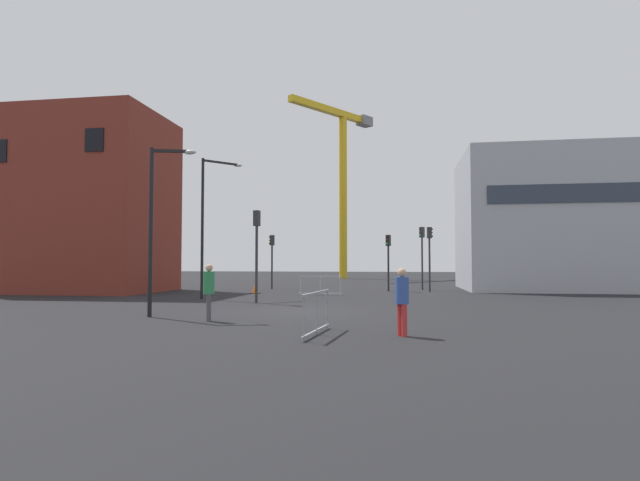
% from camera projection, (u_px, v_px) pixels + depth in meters
% --- Properties ---
extents(ground, '(160.00, 160.00, 0.00)m').
position_uv_depth(ground, '(299.00, 311.00, 18.88)').
color(ground, black).
extents(brick_building, '(9.89, 7.08, 10.97)m').
position_uv_depth(brick_building, '(83.00, 204.00, 31.60)').
color(brick_building, maroon).
rests_on(brick_building, ground).
extents(office_block, '(11.60, 8.99, 9.03)m').
position_uv_depth(office_block, '(551.00, 222.00, 33.75)').
color(office_block, '#A8AAB2').
rests_on(office_block, ground).
extents(construction_crane, '(8.23, 11.02, 19.20)m').
position_uv_depth(construction_crane, '(342.00, 168.00, 57.19)').
color(construction_crane, gold).
rests_on(construction_crane, ground).
extents(streetlamp_tall, '(1.65, 1.64, 7.06)m').
position_uv_depth(streetlamp_tall, '(208.00, 214.00, 25.48)').
color(streetlamp_tall, black).
rests_on(streetlamp_tall, ground).
extents(streetlamp_short, '(1.51, 0.52, 5.70)m').
position_uv_depth(streetlamp_short, '(157.00, 215.00, 17.02)').
color(streetlamp_short, black).
rests_on(streetlamp_short, ground).
extents(traffic_light_median, '(0.38, 0.26, 4.02)m').
position_uv_depth(traffic_light_median, '(430.00, 248.00, 31.49)').
color(traffic_light_median, '#2D2D30').
rests_on(traffic_light_median, ground).
extents(traffic_light_island, '(0.39, 0.35, 3.69)m').
position_uv_depth(traffic_light_island, '(272.00, 253.00, 34.57)').
color(traffic_light_island, '#2D2D30').
rests_on(traffic_light_island, ground).
extents(traffic_light_far, '(0.29, 0.39, 4.16)m').
position_uv_depth(traffic_light_far, '(257.00, 241.00, 22.75)').
color(traffic_light_far, '#2D2D30').
rests_on(traffic_light_far, ground).
extents(traffic_light_corner, '(0.34, 0.39, 3.56)m').
position_uv_depth(traffic_light_corner, '(388.00, 253.00, 32.03)').
color(traffic_light_corner, '#232326').
rests_on(traffic_light_corner, ground).
extents(traffic_light_near, '(0.37, 0.37, 4.19)m').
position_uv_depth(traffic_light_near, '(422.00, 248.00, 33.75)').
color(traffic_light_near, '#2D2D30').
rests_on(traffic_light_near, ground).
extents(pedestrian_walking, '(0.34, 0.34, 1.76)m').
position_uv_depth(pedestrian_walking, '(209.00, 288.00, 15.68)').
color(pedestrian_walking, '#4C4C51').
rests_on(pedestrian_walking, ground).
extents(pedestrian_waiting, '(0.34, 0.34, 1.68)m').
position_uv_depth(pedestrian_waiting, '(402.00, 297.00, 12.50)').
color(pedestrian_waiting, red).
rests_on(pedestrian_waiting, ground).
extents(safety_barrier_front, '(0.31, 2.56, 1.08)m').
position_uv_depth(safety_barrier_front, '(316.00, 312.00, 12.73)').
color(safety_barrier_front, gray).
rests_on(safety_barrier_front, ground).
extents(safety_barrier_right_run, '(2.44, 0.33, 1.08)m').
position_uv_depth(safety_barrier_right_run, '(320.00, 285.00, 27.95)').
color(safety_barrier_right_run, '#B2B5BA').
rests_on(safety_barrier_right_run, ground).
extents(traffic_cone_striped, '(0.56, 0.56, 0.57)m').
position_uv_depth(traffic_cone_striped, '(255.00, 289.00, 29.61)').
color(traffic_cone_striped, black).
rests_on(traffic_cone_striped, ground).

